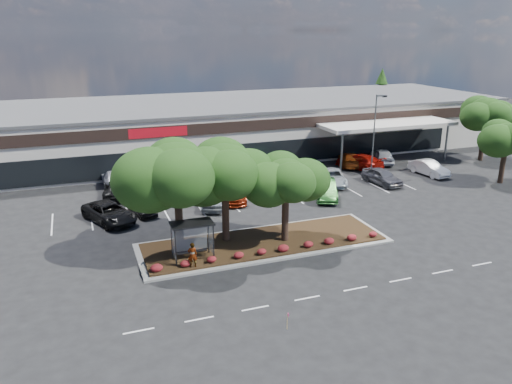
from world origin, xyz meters
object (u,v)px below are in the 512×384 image
object	(u,v)px
survey_stake	(288,319)
car_0	(109,213)
light_pole	(374,140)
car_1	(142,207)

from	to	relation	value
survey_stake	car_0	xyz separation A→B (m)	(-7.37, 18.97, 0.17)
survey_stake	car_0	world-z (taller)	car_0
car_0	light_pole	bearing A→B (deg)	-14.25
light_pole	car_1	world-z (taller)	light_pole
survey_stake	car_1	xyz separation A→B (m)	(-4.68, 19.87, 0.06)
light_pole	survey_stake	world-z (taller)	light_pole
survey_stake	car_1	bearing A→B (deg)	103.24
light_pole	car_0	xyz separation A→B (m)	(-27.49, -4.56, -2.97)
light_pole	survey_stake	bearing A→B (deg)	-130.54
light_pole	car_1	bearing A→B (deg)	-171.61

